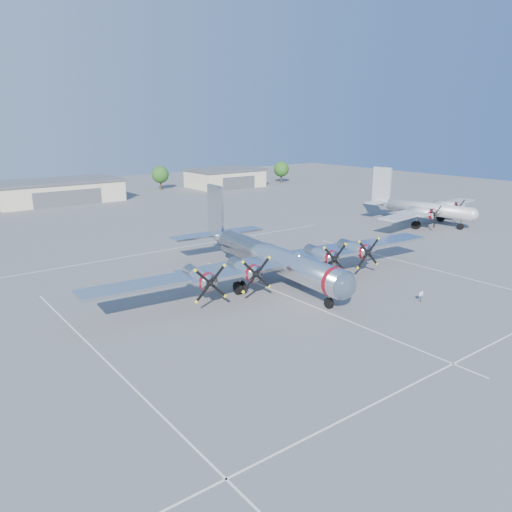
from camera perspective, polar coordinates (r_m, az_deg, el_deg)
ground at (r=57.12m, az=2.51°, el=-4.12°), size 260.00×260.00×0.00m
parking_lines at (r=55.87m, az=3.66°, el=-4.59°), size 60.00×50.08×0.01m
hangar_center at (r=129.05m, az=-21.65°, el=6.92°), size 28.60×14.60×5.40m
hangar_east at (r=149.29m, az=-3.55°, el=8.93°), size 20.60×14.60×5.40m
tree_east at (r=145.30m, az=-10.88°, el=9.12°), size 4.80×4.80×6.64m
tree_far_east at (r=159.59m, az=2.90°, el=9.89°), size 4.80×4.80×6.64m
main_bomber_b29 at (r=60.89m, az=1.56°, el=-2.88°), size 48.80×35.31×10.28m
twin_engine_east at (r=99.76m, az=18.44°, el=3.49°), size 34.66×27.03×10.08m
info_placard at (r=56.48m, az=18.34°, el=-4.24°), size 0.62×0.07×1.19m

